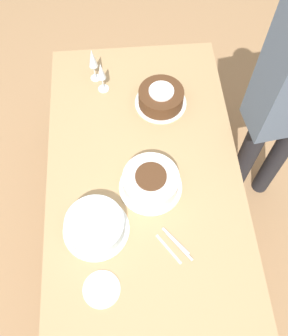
{
  "coord_description": "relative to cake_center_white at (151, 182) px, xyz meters",
  "views": [
    {
      "loc": [
        -0.86,
        0.07,
        2.43
      ],
      "look_at": [
        0.0,
        0.0,
        0.82
      ],
      "focal_mm": 40.0,
      "sensor_mm": 36.0,
      "label": 1
    }
  ],
  "objects": [
    {
      "name": "ground_plane",
      "position": [
        0.08,
        0.03,
        -0.82
      ],
      "size": [
        12.0,
        12.0,
        0.0
      ],
      "primitive_type": "plane",
      "color": "#A87F56"
    },
    {
      "name": "dining_table",
      "position": [
        0.08,
        0.03,
        -0.15
      ],
      "size": [
        1.74,
        0.97,
        0.77
      ],
      "color": "tan",
      "rests_on": "ground_plane"
    },
    {
      "name": "cake_center_white",
      "position": [
        0.0,
        0.0,
        0.0
      ],
      "size": [
        0.31,
        0.31,
        0.12
      ],
      "color": "white",
      "rests_on": "dining_table"
    },
    {
      "name": "cake_front_chocolate",
      "position": [
        0.51,
        -0.1,
        -0.0
      ],
      "size": [
        0.29,
        0.29,
        0.11
      ],
      "color": "white",
      "rests_on": "dining_table"
    },
    {
      "name": "cake_back_decorated",
      "position": [
        -0.2,
        0.27,
        -0.01
      ],
      "size": [
        0.31,
        0.31,
        0.09
      ],
      "color": "white",
      "rests_on": "dining_table"
    },
    {
      "name": "wine_glass_near",
      "position": [
        0.63,
        0.21,
        0.08
      ],
      "size": [
        0.06,
        0.06,
        0.2
      ],
      "color": "silver",
      "rests_on": "dining_table"
    },
    {
      "name": "wine_glass_far",
      "position": [
        0.72,
        0.26,
        0.1
      ],
      "size": [
        0.06,
        0.06,
        0.22
      ],
      "color": "silver",
      "rests_on": "dining_table"
    },
    {
      "name": "dessert_plate_left",
      "position": [
        -0.47,
        0.25,
        -0.05
      ],
      "size": [
        0.16,
        0.16,
        0.01
      ],
      "color": "white",
      "rests_on": "dining_table"
    },
    {
      "name": "fork_pile",
      "position": [
        -0.3,
        -0.08,
        -0.05
      ],
      "size": [
        0.18,
        0.16,
        0.01
      ],
      "color": "silver",
      "rests_on": "dining_table"
    }
  ]
}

